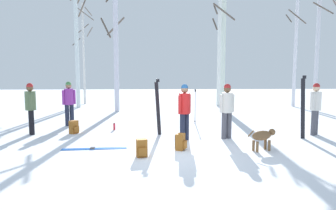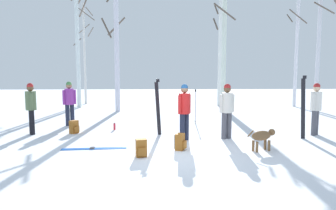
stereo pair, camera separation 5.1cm
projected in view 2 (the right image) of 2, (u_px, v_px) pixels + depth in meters
The scene contains 22 objects.
ground_plane at pixel (171, 156), 7.40m from camera, with size 60.00×60.00×0.00m, color white.
person_0 at pixel (316, 106), 9.82m from camera, with size 0.41×0.38×1.72m.
person_1 at pixel (227, 107), 9.28m from camera, with size 0.49×0.34×1.72m.
person_2 at pixel (69, 100), 11.61m from camera, with size 0.46×0.34×1.72m.
person_3 at pixel (31, 105), 9.94m from camera, with size 0.34×0.48×1.72m.
person_4 at pixel (184, 108), 9.04m from camera, with size 0.41×0.39×1.72m.
dog at pixel (263, 136), 7.87m from camera, with size 0.86×0.41×0.57m.
ski_pair_planted_0 at pixel (158, 107), 9.85m from camera, with size 0.22×0.14×1.85m.
ski_pair_planted_1 at pixel (303, 108), 9.26m from camera, with size 0.21×0.03×1.97m.
ski_pair_lying_1 at pixel (94, 148), 8.11m from camera, with size 1.75×0.30×0.05m.
ski_poles_0 at pixel (195, 105), 12.18m from camera, with size 0.07×0.25×1.38m.
backpack_0 at pixel (141, 148), 7.33m from camera, with size 0.29×0.32×0.44m.
backpack_1 at pixel (74, 127), 10.16m from camera, with size 0.34×0.33×0.44m.
backpack_2 at pixel (180, 142), 7.97m from camera, with size 0.34×0.32×0.44m.
water_bottle_0 at pixel (114, 126), 10.80m from camera, with size 0.08×0.08×0.26m.
birch_tree_0 at pixel (85, 52), 19.53m from camera, with size 1.39×1.43×6.51m.
birch_tree_1 at pixel (78, 44), 17.38m from camera, with size 1.57×1.57×7.05m.
birch_tree_2 at pixel (116, 43), 15.60m from camera, with size 1.25×1.36×6.89m.
birch_tree_3 at pixel (224, 37), 15.92m from camera, with size 1.20×1.18×7.64m.
birch_tree_4 at pixel (220, 37), 18.16m from camera, with size 1.25×1.32×8.28m.
birch_tree_5 at pixel (297, 39), 17.86m from camera, with size 1.01×1.22×7.90m.
birch_tree_6 at pixel (319, 34), 15.73m from camera, with size 1.57×1.49×7.83m.
Camera 2 is at (-0.31, -7.21, 2.05)m, focal length 32.05 mm.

